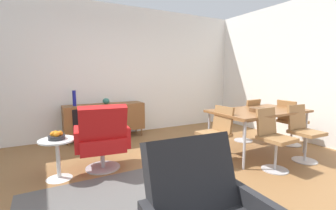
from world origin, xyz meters
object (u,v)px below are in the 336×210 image
wooden_bowl_on_table (257,110)px  fruit_bowl (57,136)px  vase_sculptural_dark (106,101)px  side_table_round (58,154)px  sideboard (105,118)px  dining_chair_far_end (290,121)px  dining_chair_near_window (217,132)px  dining_table (258,112)px  lounge_chair_red (102,138)px  dining_chair_front_right (303,131)px  vase_cobalt (74,98)px  dining_chair_back_right (247,118)px  dining_chair_front_left (273,136)px

wooden_bowl_on_table → fruit_bowl: bearing=167.6°
vase_sculptural_dark → side_table_round: vase_sculptural_dark is taller
wooden_bowl_on_table → sideboard: bearing=130.4°
sideboard → wooden_bowl_on_table: wooden_bowl_on_table is taller
dining_chair_far_end → dining_chair_near_window: same height
dining_table → fruit_bowl: size_ratio=8.00×
dining_chair_far_end → sideboard: bearing=143.8°
side_table_round → fruit_bowl: bearing=129.9°
dining_chair_far_end → lounge_chair_red: lounge_chair_red is taller
dining_chair_front_right → side_table_round: 3.55m
vase_cobalt → fruit_bowl: 1.68m
vase_cobalt → dining_chair_near_window: (1.72, -2.14, -0.40)m
dining_chair_far_end → vase_sculptural_dark: bearing=143.5°
dining_table → dining_chair_back_right: bearing=57.6°
dining_chair_front_left → dining_chair_far_end: (1.24, 0.56, 0.00)m
sideboard → dining_chair_front_left: 3.19m
sideboard → dining_chair_far_end: size_ratio=1.87×
dining_chair_front_right → side_table_round: size_ratio=1.65×
vase_sculptural_dark → dining_chair_far_end: dining_chair_far_end is taller
vase_cobalt → dining_chair_back_right: 3.39m
vase_cobalt → dining_chair_far_end: size_ratio=0.35×
vase_sculptural_dark → dining_table: size_ratio=0.09×
vase_sculptural_dark → wooden_bowl_on_table: (1.87, -2.24, -0.01)m
dining_chair_far_end → dining_chair_front_left: bearing=-155.6°
dining_chair_front_right → lounge_chair_red: (-2.81, 1.10, -0.00)m
fruit_bowl → lounge_chair_red: bearing=-0.4°
dining_table → dining_chair_near_window: size_ratio=1.87×
vase_sculptural_dark → dining_chair_front_left: bearing=-58.6°
dining_table → dining_chair_far_end: dining_chair_far_end is taller
dining_chair_front_right → dining_chair_back_right: same height
wooden_bowl_on_table → dining_chair_front_left: dining_chair_front_left is taller
sideboard → fruit_bowl: (-0.99, -1.60, 0.12)m
vase_sculptural_dark → dining_chair_near_window: size_ratio=0.16×
dining_chair_front_left → lounge_chair_red: 2.38m
sideboard → side_table_round: size_ratio=3.08×
sideboard → dining_table: dining_table is taller
wooden_bowl_on_table → dining_chair_back_right: dining_chair_back_right is taller
dining_chair_back_right → dining_table: bearing=-122.4°
dining_chair_back_right → lounge_chair_red: 2.81m
dining_chair_far_end → lounge_chair_red: size_ratio=0.90×
dining_chair_near_window → lounge_chair_red: bearing=161.0°
vase_sculptural_dark → lounge_chair_red: 1.70m
vase_cobalt → lounge_chair_red: 1.66m
sideboard → dining_chair_back_right: size_ratio=1.87×
dining_chair_front_right → dining_chair_far_end: 0.78m
sideboard → side_table_round: 1.88m
dining_chair_far_end → vase_cobalt: bearing=148.5°
lounge_chair_red → dining_chair_far_end: bearing=-9.1°
sideboard → vase_cobalt: bearing=179.8°
vase_sculptural_dark → dining_chair_near_window: dining_chair_near_window is taller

